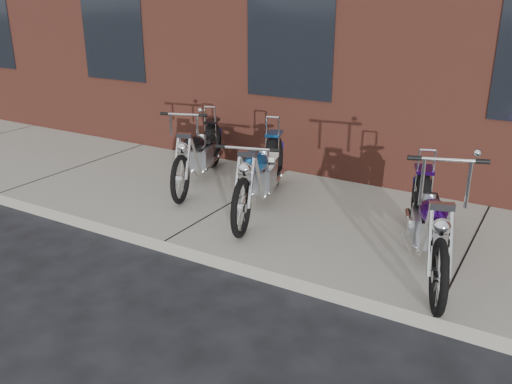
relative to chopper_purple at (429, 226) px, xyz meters
The scene contains 5 objects.
ground 2.89m from the chopper_purple, 160.72° to the right, with size 120.00×120.00×0.00m, color #2A2A31.
sidewalk 2.78m from the chopper_purple, 168.06° to the left, with size 22.00×3.00×0.15m, color gray.
chopper_purple is the anchor object (origin of this frame).
chopper_blue 2.31m from the chopper_purple, 167.33° to the left, with size 0.87×2.35×1.05m.
chopper_third 3.65m from the chopper_purple, 165.35° to the left, with size 0.90×2.19×1.16m.
Camera 1 is at (3.71, -4.24, 2.80)m, focal length 38.00 mm.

